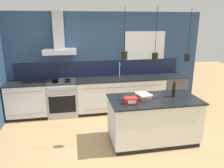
% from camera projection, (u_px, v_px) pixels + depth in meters
% --- Properties ---
extents(ground_plane, '(16.00, 16.00, 0.00)m').
position_uv_depth(ground_plane, '(114.00, 145.00, 4.33)').
color(ground_plane, tan).
rests_on(ground_plane, ground).
extents(wall_back, '(5.60, 2.14, 2.60)m').
position_uv_depth(wall_back, '(98.00, 60.00, 5.83)').
color(wall_back, navy).
rests_on(wall_back, ground_plane).
extents(counter_run_left, '(0.98, 0.64, 0.91)m').
position_uv_depth(counter_run_left, '(28.00, 100.00, 5.47)').
color(counter_run_left, black).
rests_on(counter_run_left, ground_plane).
extents(counter_run_sink, '(2.34, 0.64, 1.30)m').
position_uv_depth(counter_run_sink, '(121.00, 94.00, 5.90)').
color(counter_run_sink, black).
rests_on(counter_run_sink, ground_plane).
extents(oven_range, '(0.74, 0.66, 0.91)m').
position_uv_depth(oven_range, '(63.00, 98.00, 5.62)').
color(oven_range, '#B5B5BA').
rests_on(oven_range, ground_plane).
extents(dishwasher, '(0.63, 0.65, 0.91)m').
position_uv_depth(dishwasher, '(172.00, 91.00, 6.16)').
color(dishwasher, '#4C4C51').
rests_on(dishwasher, ground_plane).
extents(kitchen_island, '(1.76, 0.93, 0.91)m').
position_uv_depth(kitchen_island, '(153.00, 120.00, 4.37)').
color(kitchen_island, black).
rests_on(kitchen_island, ground_plane).
extents(bottle_on_island, '(0.07, 0.07, 0.34)m').
position_uv_depth(bottle_on_island, '(174.00, 90.00, 4.32)').
color(bottle_on_island, black).
rests_on(bottle_on_island, kitchen_island).
extents(book_stack, '(0.30, 0.36, 0.09)m').
position_uv_depth(book_stack, '(144.00, 96.00, 4.24)').
color(book_stack, olive).
rests_on(book_stack, kitchen_island).
extents(red_supply_box, '(0.24, 0.17, 0.11)m').
position_uv_depth(red_supply_box, '(131.00, 101.00, 3.98)').
color(red_supply_box, red).
rests_on(red_supply_box, kitchen_island).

